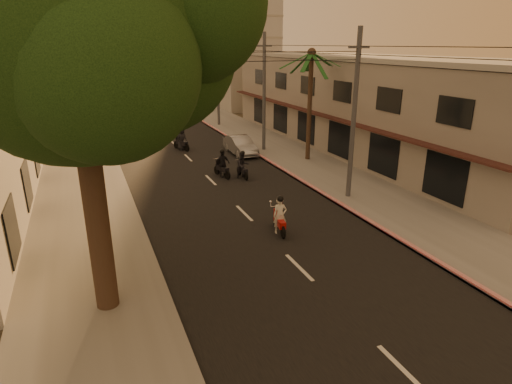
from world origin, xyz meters
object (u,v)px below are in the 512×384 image
Objects in this scene: broadleaf_tree at (88,31)px; scooter_red at (280,217)px; palm_tree at (311,59)px; scooter_mid_b at (222,164)px; parked_car at (240,145)px; scooter_far_a at (182,139)px; scooter_mid_a at (243,166)px.

scooter_red is (7.28, 3.05, -7.68)m from broadleaf_tree.
palm_tree is 4.35× the size of scooter_mid_b.
parked_car is (10.69, 17.50, -7.77)m from broadleaf_tree.
scooter_red is 0.97× the size of scooter_mid_b.
broadleaf_tree reaches higher than scooter_far_a.
palm_tree is 4.13× the size of scooter_far_a.
broadleaf_tree is at bearing -147.28° from scooter_red.
scooter_red reaches higher than parked_car.
broadleaf_tree reaches higher than parked_car.
scooter_red is 1.00× the size of scooter_mid_a.
scooter_mid_a is (1.39, 8.54, 0.01)m from scooter_red.
palm_tree is at bearing 65.82° from scooter_red.
scooter_mid_b is at bearing 58.39° from broadleaf_tree.
broadleaf_tree is at bearing -134.53° from scooter_mid_b.
broadleaf_tree is at bearing -126.86° from scooter_mid_a.
scooter_far_a is (6.76, 20.53, -7.57)m from broadleaf_tree.
broadleaf_tree reaches higher than palm_tree.
scooter_red is at bearing 22.73° from broadleaf_tree.
broadleaf_tree is 6.09× the size of scooter_far_a.
palm_tree is 14.52m from scooter_red.
broadleaf_tree is at bearing -136.52° from palm_tree.
scooter_red is 0.43× the size of parked_car.
parked_car is at bearing 71.12° from scooter_mid_a.
scooter_mid_b is (-1.15, 0.63, 0.04)m from scooter_mid_a.
parked_car is at bearing 58.59° from broadleaf_tree.
scooter_mid_a is 0.42× the size of parked_car.
scooter_red is 14.85m from parked_car.
broadleaf_tree is 22.90m from scooter_far_a.
palm_tree is 8.98m from scooter_mid_a.
scooter_mid_b is 8.35m from scooter_far_a.
palm_tree reaches higher than scooter_mid_a.
scooter_red is at bearing -99.32° from scooter_mid_a.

